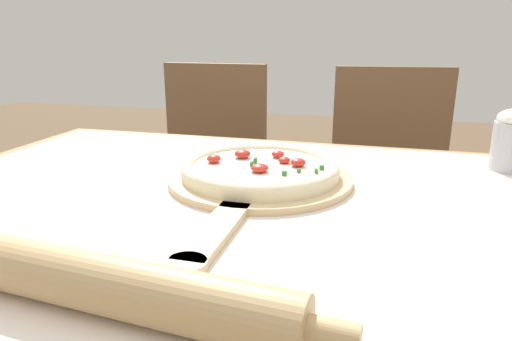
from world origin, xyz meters
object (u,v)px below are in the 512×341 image
(pizza, at_px, (260,168))
(chair_right, at_px, (389,186))
(chair_left, at_px, (208,171))
(rolling_pin, at_px, (116,287))
(pizza_peel, at_px, (257,182))

(pizza, xyz_separation_m, chair_right, (0.25, 0.71, -0.24))
(pizza, distance_m, chair_left, 0.84)
(chair_left, height_order, chair_right, same)
(rolling_pin, distance_m, chair_right, 1.20)
(pizza_peel, relative_size, chair_left, 0.59)
(pizza, distance_m, chair_right, 0.79)
(pizza, relative_size, chair_left, 0.32)
(pizza, bearing_deg, pizza_peel, -89.82)
(rolling_pin, bearing_deg, chair_right, 76.04)
(rolling_pin, xyz_separation_m, chair_right, (0.28, 1.14, -0.25))
(chair_right, bearing_deg, pizza, -115.98)
(pizza, bearing_deg, chair_right, 70.36)
(pizza_peel, xyz_separation_m, pizza, (-0.00, 0.02, 0.02))
(chair_left, bearing_deg, chair_right, 0.83)
(chair_left, xyz_separation_m, chair_right, (0.63, -0.00, 0.00))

